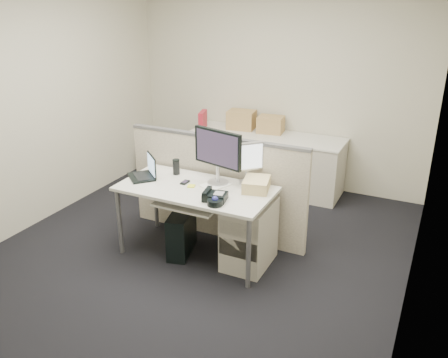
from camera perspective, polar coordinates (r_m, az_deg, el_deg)
The scene contains 27 objects.
floor at distance 4.92m, azimuth -3.22°, elevation -8.91°, with size 4.00×4.50×0.01m, color black.
wall_back at distance 6.39m, azimuth 6.45°, elevation 11.31°, with size 4.00×0.02×2.70m, color beige.
wall_left at distance 5.62m, azimuth -21.92°, elevation 8.39°, with size 0.02×4.50×2.70m, color beige.
wall_right at distance 3.86m, azimuth 23.32°, elevation 2.49°, with size 0.02×4.50×2.70m, color beige.
desk at distance 4.62m, azimuth -3.40°, elevation -1.76°, with size 1.50×0.75×0.73m.
keyboard_tray at distance 4.49m, azimuth -4.49°, elevation -3.11°, with size 0.62×0.32×0.02m, color silver.
drawer_pedestal at distance 4.59m, azimuth 3.06°, elevation -6.62°, with size 0.40×0.55×0.65m, color beige.
cubicle_partition at distance 5.02m, azimuth -0.91°, elevation -1.11°, with size 2.00×0.06×1.10m, color beige.
back_counter at distance 6.36m, azimuth 5.10°, elevation 2.05°, with size 2.00×0.60×0.72m, color beige.
monitor_main at distance 4.57m, azimuth -0.75°, elevation 2.63°, with size 0.55×0.21×0.55m, color black.
monitor_small at distance 4.62m, azimuth 2.80°, elevation 1.88°, with size 0.34×0.17×0.41m, color #B7B7BC.
laptop at distance 4.85m, azimuth -9.99°, elevation 1.41°, with size 0.31×0.23×0.23m, color black.
trackball at distance 4.20m, azimuth -1.09°, elevation -2.83°, with size 0.14×0.14×0.05m, color black.
desk_phone at distance 4.30m, azimuth -1.08°, elevation -2.13°, with size 0.21×0.17×0.07m, color black.
paper_stack at distance 4.62m, azimuth -1.07°, elevation -0.74°, with size 0.20×0.25×0.01m, color white.
sticky_pad at distance 4.61m, azimuth -3.96°, elevation -0.84°, with size 0.07×0.07×0.01m, color #F2FA2C.
travel_mug at distance 4.91m, azimuth -5.77°, elevation 1.40°, with size 0.07×0.07×0.15m, color black.
banana at distance 4.35m, azimuth -1.46°, elevation -2.04°, with size 0.17×0.04×0.04m, color #E3E045.
cellphone at distance 4.70m, azimuth -4.72°, elevation -0.40°, with size 0.06×0.11×0.01m, color black.
manila_folders at distance 4.52m, azimuth 3.92°, elevation -0.64°, with size 0.24×0.30×0.11m, color #D6BF86.
keyboard at distance 4.49m, azimuth -3.69°, elevation -2.76°, with size 0.45×0.16×0.03m, color black.
pc_tower_desk at distance 4.84m, azimuth -5.13°, elevation -6.45°, with size 0.19×0.48×0.45m, color black.
pc_tower_spare_dark at distance 6.92m, azimuth -2.80°, elevation 2.29°, with size 0.16×0.41×0.38m, color black.
pc_tower_spare_silver at distance 7.06m, azimuth -8.30°, elevation 2.58°, with size 0.17×0.43×0.40m, color #B7B7BC.
cardboard_box_left at distance 6.47m, azimuth 2.11°, elevation 7.06°, with size 0.36×0.27×0.27m, color tan.
cardboard_box_right at distance 6.32m, azimuth 5.64°, elevation 6.46°, with size 0.33×0.26×0.24m, color tan.
red_binder at distance 6.48m, azimuth -2.57°, elevation 7.03°, with size 0.06×0.28×0.26m, color #AC1E2E.
Camera 1 is at (2.08, -3.68, 2.52)m, focal length 38.00 mm.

